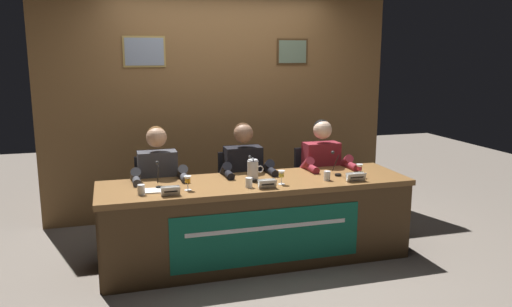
% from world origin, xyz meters
% --- Properties ---
extents(ground_plane, '(12.00, 12.00, 0.00)m').
position_xyz_m(ground_plane, '(0.00, 0.00, 0.00)').
color(ground_plane, '#70665B').
extents(wall_back_panelled, '(3.99, 0.14, 2.60)m').
position_xyz_m(wall_back_panelled, '(-0.00, 1.44, 1.30)').
color(wall_back_panelled, brown).
rests_on(wall_back_panelled, ground_plane).
extents(conference_table, '(2.79, 0.78, 0.74)m').
position_xyz_m(conference_table, '(-0.00, -0.11, 0.50)').
color(conference_table, brown).
rests_on(conference_table, ground_plane).
extents(chair_left, '(0.44, 0.44, 0.88)m').
position_xyz_m(chair_left, '(-0.83, 0.57, 0.42)').
color(chair_left, black).
rests_on(chair_left, ground_plane).
extents(panelist_left, '(0.51, 0.48, 1.21)m').
position_xyz_m(panelist_left, '(-0.83, 0.37, 0.70)').
color(panelist_left, black).
rests_on(panelist_left, ground_plane).
extents(nameplate_left, '(0.15, 0.06, 0.08)m').
position_xyz_m(nameplate_left, '(-0.80, -0.28, 0.78)').
color(nameplate_left, white).
rests_on(nameplate_left, conference_table).
extents(juice_glass_left, '(0.06, 0.06, 0.12)m').
position_xyz_m(juice_glass_left, '(-0.64, -0.15, 0.83)').
color(juice_glass_left, white).
rests_on(juice_glass_left, conference_table).
extents(water_cup_left, '(0.06, 0.06, 0.08)m').
position_xyz_m(water_cup_left, '(-1.02, -0.18, 0.78)').
color(water_cup_left, silver).
rests_on(water_cup_left, conference_table).
extents(microphone_left, '(0.06, 0.17, 0.22)m').
position_xyz_m(microphone_left, '(-0.86, 0.01, 0.82)').
color(microphone_left, black).
rests_on(microphone_left, conference_table).
extents(chair_center, '(0.44, 0.44, 0.88)m').
position_xyz_m(chair_center, '(0.00, 0.57, 0.42)').
color(chair_center, black).
rests_on(chair_center, ground_plane).
extents(panelist_center, '(0.51, 0.48, 1.21)m').
position_xyz_m(panelist_center, '(0.00, 0.37, 0.70)').
color(panelist_center, black).
rests_on(panelist_center, ground_plane).
extents(nameplate_center, '(0.16, 0.06, 0.08)m').
position_xyz_m(nameplate_center, '(0.02, -0.28, 0.78)').
color(nameplate_center, white).
rests_on(nameplate_center, conference_table).
extents(juice_glass_center, '(0.06, 0.06, 0.12)m').
position_xyz_m(juice_glass_center, '(0.18, -0.19, 0.83)').
color(juice_glass_center, white).
rests_on(juice_glass_center, conference_table).
extents(water_cup_center, '(0.06, 0.06, 0.08)m').
position_xyz_m(water_cup_center, '(-0.12, -0.20, 0.78)').
color(water_cup_center, silver).
rests_on(water_cup_center, conference_table).
extents(microphone_center, '(0.06, 0.17, 0.22)m').
position_xyz_m(microphone_center, '(-0.03, 0.01, 0.82)').
color(microphone_center, black).
rests_on(microphone_center, conference_table).
extents(chair_right, '(0.44, 0.44, 0.88)m').
position_xyz_m(chair_right, '(0.83, 0.57, 0.42)').
color(chair_right, black).
rests_on(chair_right, ground_plane).
extents(panelist_right, '(0.51, 0.48, 1.21)m').
position_xyz_m(panelist_right, '(0.83, 0.37, 0.70)').
color(panelist_right, black).
rests_on(panelist_right, ground_plane).
extents(nameplate_right, '(0.18, 0.06, 0.08)m').
position_xyz_m(nameplate_right, '(0.85, -0.27, 0.78)').
color(nameplate_right, white).
rests_on(nameplate_right, conference_table).
extents(juice_glass_right, '(0.06, 0.06, 0.12)m').
position_xyz_m(juice_glass_right, '(0.95, -0.14, 0.83)').
color(juice_glass_right, white).
rests_on(juice_glass_right, conference_table).
extents(water_cup_right, '(0.06, 0.06, 0.08)m').
position_xyz_m(water_cup_right, '(0.62, -0.17, 0.78)').
color(water_cup_right, silver).
rests_on(water_cup_right, conference_table).
extents(microphone_right, '(0.06, 0.17, 0.22)m').
position_xyz_m(microphone_right, '(0.79, -0.00, 0.82)').
color(microphone_right, black).
rests_on(microphone_right, conference_table).
extents(water_pitcher_central, '(0.15, 0.10, 0.21)m').
position_xyz_m(water_pitcher_central, '(-0.02, 0.02, 0.84)').
color(water_pitcher_central, silver).
rests_on(water_pitcher_central, conference_table).
extents(document_stack_left, '(0.22, 0.17, 0.01)m').
position_xyz_m(document_stack_left, '(-0.88, -0.11, 0.75)').
color(document_stack_left, white).
rests_on(document_stack_left, conference_table).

